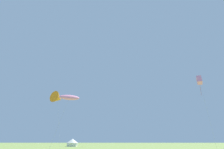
{
  "coord_description": "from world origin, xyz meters",
  "views": [
    {
      "loc": [
        0.51,
        -2.25,
        2.0
      ],
      "look_at": [
        0.0,
        32.0,
        13.26
      ],
      "focal_mm": 32.3,
      "sensor_mm": 36.0,
      "label": 1
    }
  ],
  "objects_px": {
    "kite_pink_box": "(199,80)",
    "festival_tent_left": "(72,142)",
    "kite_pink_parafoil": "(69,97)",
    "kite_orange_delta": "(58,98)"
  },
  "relations": [
    {
      "from": "kite_pink_box",
      "to": "festival_tent_left",
      "type": "relative_size",
      "value": 3.11
    },
    {
      "from": "kite_orange_delta",
      "to": "kite_pink_box",
      "type": "bearing_deg",
      "value": -28.62
    },
    {
      "from": "kite_pink_parafoil",
      "to": "kite_orange_delta",
      "type": "xyz_separation_m",
      "value": [
        -7.52,
        20.28,
        4.05
      ]
    },
    {
      "from": "kite_pink_box",
      "to": "festival_tent_left",
      "type": "distance_m",
      "value": 52.8
    },
    {
      "from": "kite_pink_parafoil",
      "to": "kite_orange_delta",
      "type": "height_order",
      "value": "kite_orange_delta"
    },
    {
      "from": "kite_orange_delta",
      "to": "festival_tent_left",
      "type": "height_order",
      "value": "kite_orange_delta"
    },
    {
      "from": "kite_orange_delta",
      "to": "festival_tent_left",
      "type": "relative_size",
      "value": 3.33
    },
    {
      "from": "festival_tent_left",
      "to": "kite_pink_parafoil",
      "type": "bearing_deg",
      "value": -79.49
    },
    {
      "from": "kite_pink_parafoil",
      "to": "festival_tent_left",
      "type": "bearing_deg",
      "value": 100.51
    },
    {
      "from": "kite_pink_box",
      "to": "festival_tent_left",
      "type": "bearing_deg",
      "value": 124.49
    }
  ]
}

